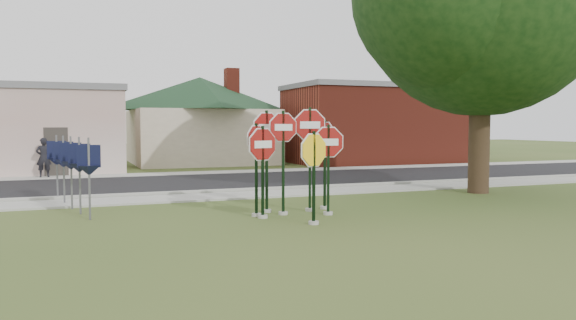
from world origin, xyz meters
name	(u,v)px	position (x,y,z in m)	size (l,w,h in m)	color
ground	(320,224)	(0.00, 0.00, 0.00)	(120.00, 120.00, 0.00)	#384F1D
sidewalk_near	(250,195)	(0.00, 5.50, 0.03)	(60.00, 1.60, 0.06)	gray
road	(216,182)	(0.00, 10.00, 0.02)	(60.00, 7.00, 0.04)	black
sidewalk_far	(194,173)	(0.00, 14.30, 0.03)	(60.00, 1.60, 0.06)	gray
curb	(241,190)	(0.00, 6.50, 0.07)	(60.00, 0.20, 0.14)	gray
stop_sign_center	(283,147)	(-0.34, 1.53, 1.73)	(1.05, 0.24, 2.77)	#A19E96
stop_sign_yellow	(314,165)	(-0.19, -0.05, 1.37)	(1.03, 0.39, 2.27)	#A19E96
stop_sign_left	(263,159)	(-1.01, 1.21, 1.48)	(1.09, 0.37, 2.40)	#A19E96
stop_sign_right	(328,157)	(0.73, 1.10, 1.49)	(1.08, 0.26, 2.42)	#A19E96
stop_sign_back_right	(310,142)	(0.53, 1.83, 1.85)	(1.16, 0.24, 2.89)	#A19E96
stop_sign_back_left	(267,145)	(-0.61, 2.05, 1.77)	(1.09, 0.28, 2.80)	#A19E96
stop_sign_far_right	(325,151)	(1.07, 2.04, 1.58)	(0.30, 1.04, 2.55)	#A19E96
stop_sign_far_left	(256,158)	(-1.07, 1.51, 1.48)	(0.81, 0.56, 2.44)	#A19E96
route_sign_row	(71,165)	(-5.40, 4.50, 1.22)	(1.43, 4.63, 2.00)	#59595E
building_house	(200,103)	(2.00, 22.00, 3.65)	(11.60, 11.60, 6.20)	beige
building_brick	(373,123)	(12.00, 18.50, 2.40)	(10.20, 6.20, 4.75)	maroon
bg_tree_right	(436,84)	(22.00, 26.00, 5.58)	(5.60, 5.60, 8.40)	black
pedestrian	(44,157)	(-6.49, 14.40, 0.91)	(0.62, 0.41, 1.70)	black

